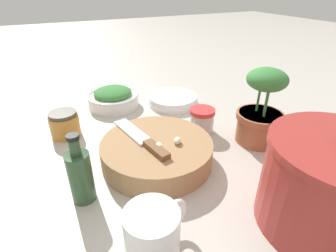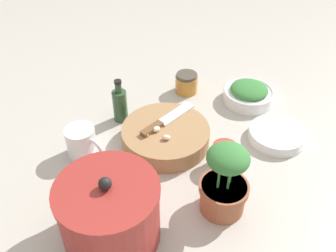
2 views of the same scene
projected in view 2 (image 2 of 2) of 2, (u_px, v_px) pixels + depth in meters
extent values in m
plane|color=#B2ADA3|center=(181.00, 146.00, 1.10)|extent=(5.00, 5.00, 0.00)
cylinder|color=#9E754C|center=(166.00, 136.00, 1.10)|extent=(0.26, 0.26, 0.05)
cube|color=brown|center=(152.00, 129.00, 1.07)|extent=(0.08, 0.04, 0.01)
cube|color=silver|center=(176.00, 114.00, 1.13)|extent=(0.14, 0.06, 0.01)
ellipsoid|color=#F1DFD0|center=(145.00, 134.00, 1.05)|extent=(0.02, 0.02, 0.01)
ellipsoid|color=silver|center=(156.00, 129.00, 1.07)|extent=(0.03, 0.02, 0.01)
ellipsoid|color=beige|center=(166.00, 137.00, 1.04)|extent=(0.03, 0.03, 0.01)
cylinder|color=white|center=(248.00, 96.00, 1.27)|extent=(0.17, 0.17, 0.04)
torus|color=white|center=(249.00, 91.00, 1.26)|extent=(0.17, 0.17, 0.01)
ellipsoid|color=#387A38|center=(249.00, 89.00, 1.25)|extent=(0.13, 0.13, 0.04)
cylinder|color=silver|center=(224.00, 157.00, 1.03)|extent=(0.07, 0.07, 0.06)
cylinder|color=red|center=(225.00, 148.00, 1.00)|extent=(0.07, 0.07, 0.01)
cylinder|color=white|center=(81.00, 142.00, 1.05)|extent=(0.08, 0.08, 0.09)
torus|color=white|center=(94.00, 147.00, 1.03)|extent=(0.03, 0.06, 0.06)
cylinder|color=white|center=(276.00, 137.00, 1.13)|extent=(0.17, 0.17, 0.01)
cylinder|color=white|center=(277.00, 135.00, 1.12)|extent=(0.17, 0.17, 0.01)
cylinder|color=white|center=(277.00, 132.00, 1.11)|extent=(0.17, 0.17, 0.01)
cylinder|color=#BC7A2D|center=(186.00, 84.00, 1.31)|extent=(0.08, 0.08, 0.06)
cylinder|color=#474238|center=(187.00, 75.00, 1.28)|extent=(0.07, 0.07, 0.01)
cylinder|color=#2D4C2D|center=(120.00, 106.00, 1.17)|extent=(0.05, 0.05, 0.10)
cylinder|color=#2D4C2D|center=(118.00, 88.00, 1.13)|extent=(0.02, 0.02, 0.03)
cylinder|color=black|center=(118.00, 82.00, 1.11)|extent=(0.02, 0.02, 0.01)
cylinder|color=#9E2D28|center=(110.00, 215.00, 0.82)|extent=(0.22, 0.22, 0.15)
cylinder|color=#9E2D28|center=(106.00, 190.00, 0.77)|extent=(0.23, 0.23, 0.01)
sphere|color=black|center=(105.00, 184.00, 0.75)|extent=(0.03, 0.03, 0.03)
cylinder|color=#A35B3D|center=(223.00, 197.00, 0.90)|extent=(0.11, 0.11, 0.08)
cylinder|color=#A35B3D|center=(224.00, 188.00, 0.88)|extent=(0.12, 0.12, 0.02)
ellipsoid|color=#387A38|center=(228.00, 158.00, 0.82)|extent=(0.10, 0.10, 0.05)
cylinder|color=#387A38|center=(231.00, 169.00, 0.86)|extent=(0.01, 0.01, 0.09)
cylinder|color=#387A38|center=(230.00, 175.00, 0.84)|extent=(0.01, 0.01, 0.09)
cylinder|color=#387A38|center=(219.00, 174.00, 0.85)|extent=(0.01, 0.01, 0.09)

